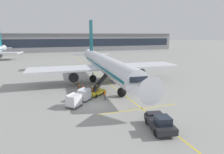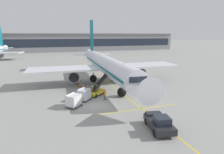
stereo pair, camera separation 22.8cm
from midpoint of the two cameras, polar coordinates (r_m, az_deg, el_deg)
name	(u,v)px [view 1 (the left image)]	position (r m, az deg, el deg)	size (l,w,h in m)	color
ground_plane	(97,105)	(27.92, -4.64, -8.57)	(600.00, 600.00, 0.00)	gray
parked_airplane	(106,65)	(40.45, -2.04, 3.61)	(32.05, 41.39, 14.17)	silver
belt_loader	(97,90)	(32.54, -4.71, -3.82)	(4.80, 4.35, 3.17)	gold
baggage_cart_lead	(84,94)	(29.93, -8.67, -5.17)	(2.53, 2.56, 1.91)	#515156
baggage_cart_second	(73,100)	(27.55, -11.78, -6.88)	(2.53, 2.56, 1.91)	#515156
pushback_tug	(160,123)	(21.52, 13.97, -13.21)	(2.85, 4.70, 1.83)	#232328
ground_crew_by_loader	(97,89)	(32.44, -4.74, -3.67)	(0.57, 0.27, 1.74)	#333847
ground_crew_by_carts	(92,90)	(31.75, -6.15, -4.06)	(0.31, 0.56, 1.74)	#514C42
ground_crew_marshaller	(80,95)	(29.48, -9.82, -5.50)	(0.29, 0.57, 1.74)	#514C42
ground_crew_wingwalker	(105,94)	(29.87, -2.33, -5.08)	(0.40, 0.51, 1.74)	#333847
safety_cone_engine_keepout	(83,85)	(37.56, -8.97, -2.55)	(0.63, 0.63, 0.71)	black
safety_cone_wingtip	(77,83)	(40.20, -10.59, -1.66)	(0.55, 0.55, 0.63)	black
safety_cone_nose_mark	(79,86)	(37.77, -10.09, -2.54)	(0.59, 0.59, 0.67)	black
apron_guidance_line_lead_in	(108,83)	(40.60, -1.27, -1.75)	(0.20, 110.00, 0.01)	yellow
apron_guidance_line_stop_bar	(140,109)	(26.86, 8.15, -9.52)	(12.00, 0.20, 0.01)	yellow
terminal_building	(64,42)	(127.84, -14.32, 10.13)	(144.84, 22.37, 10.92)	gray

